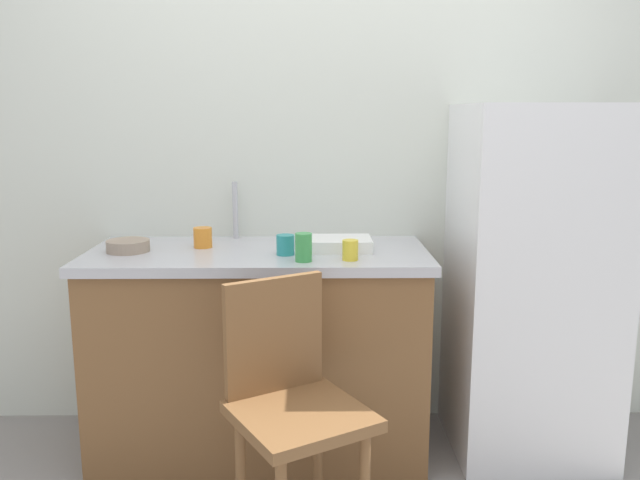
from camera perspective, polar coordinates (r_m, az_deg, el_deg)
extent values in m
cube|color=silver|center=(2.97, -0.62, 7.71)|extent=(4.80, 0.10, 2.51)
cube|color=brown|center=(2.81, -5.19, -10.05)|extent=(1.35, 0.60, 0.84)
cube|color=#B7B7BC|center=(2.68, -5.36, -1.27)|extent=(1.39, 0.64, 0.04)
cylinder|color=#B7B7BC|center=(2.91, -7.37, 2.61)|extent=(0.02, 0.02, 0.26)
cube|color=white|center=(2.86, 18.22, -3.56)|extent=(0.63, 0.59, 1.47)
cylinder|color=brown|center=(2.34, -6.85, -19.95)|extent=(0.04, 0.04, 0.45)
cylinder|color=brown|center=(2.46, -0.11, -18.25)|extent=(0.04, 0.04, 0.45)
cube|color=brown|center=(2.17, -1.57, -15.25)|extent=(0.55, 0.55, 0.04)
cube|color=brown|center=(2.23, -3.93, -8.32)|extent=(0.33, 0.21, 0.40)
cube|color=white|center=(2.66, 1.61, -0.35)|extent=(0.28, 0.20, 0.05)
cylinder|color=gray|center=(2.74, -16.44, -0.49)|extent=(0.17, 0.17, 0.05)
cylinder|color=orange|center=(2.75, -10.18, 0.22)|extent=(0.08, 0.08, 0.08)
cylinder|color=teal|center=(2.57, -2.96, -0.43)|extent=(0.07, 0.07, 0.08)
cylinder|color=yellow|center=(2.48, 2.79, -0.89)|extent=(0.06, 0.06, 0.08)
cylinder|color=green|center=(2.45, -1.35, -0.65)|extent=(0.06, 0.06, 0.11)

